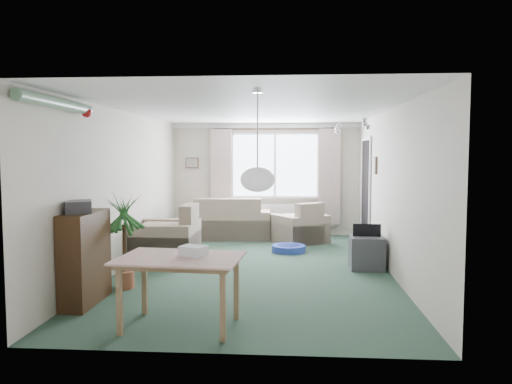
# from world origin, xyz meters

# --- Properties ---
(ground) EXTENTS (6.50, 6.50, 0.00)m
(ground) POSITION_xyz_m (0.00, 0.00, 0.00)
(ground) COLOR #284333
(window) EXTENTS (1.80, 0.03, 1.30)m
(window) POSITION_xyz_m (0.20, 3.23, 1.50)
(window) COLOR white
(curtain_rod) EXTENTS (2.60, 0.03, 0.03)m
(curtain_rod) POSITION_xyz_m (0.20, 3.15, 2.27)
(curtain_rod) COLOR black
(curtain_left) EXTENTS (0.45, 0.08, 2.00)m
(curtain_left) POSITION_xyz_m (-0.95, 3.13, 1.27)
(curtain_left) COLOR beige
(curtain_right) EXTENTS (0.45, 0.08, 2.00)m
(curtain_right) POSITION_xyz_m (1.35, 3.13, 1.27)
(curtain_right) COLOR beige
(radiator) EXTENTS (1.20, 0.10, 0.55)m
(radiator) POSITION_xyz_m (0.20, 3.19, 0.40)
(radiator) COLOR white
(doorway) EXTENTS (0.03, 0.95, 2.00)m
(doorway) POSITION_xyz_m (1.99, 2.20, 1.00)
(doorway) COLOR black
(pendant_lamp) EXTENTS (0.36, 0.36, 0.36)m
(pendant_lamp) POSITION_xyz_m (0.20, -2.30, 1.48)
(pendant_lamp) COLOR white
(tinsel_garland) EXTENTS (1.60, 1.60, 0.12)m
(tinsel_garland) POSITION_xyz_m (-1.92, -2.30, 2.28)
(tinsel_garland) COLOR #196626
(bauble_cluster_a) EXTENTS (0.20, 0.20, 0.20)m
(bauble_cluster_a) POSITION_xyz_m (1.30, 0.90, 2.22)
(bauble_cluster_a) COLOR silver
(bauble_cluster_b) EXTENTS (0.20, 0.20, 0.20)m
(bauble_cluster_b) POSITION_xyz_m (1.60, -0.30, 2.22)
(bauble_cluster_b) COLOR silver
(wall_picture_back) EXTENTS (0.28, 0.03, 0.22)m
(wall_picture_back) POSITION_xyz_m (-1.60, 3.23, 1.55)
(wall_picture_back) COLOR brown
(wall_picture_right) EXTENTS (0.03, 0.24, 0.30)m
(wall_picture_right) POSITION_xyz_m (1.98, 1.20, 1.55)
(wall_picture_right) COLOR brown
(sofa) EXTENTS (1.75, 1.00, 0.85)m
(sofa) POSITION_xyz_m (-0.74, 2.75, 0.43)
(sofa) COLOR #C8AD97
(sofa) RESTS_ON ground
(armchair_corner) EXTENTS (1.22, 1.21, 0.80)m
(armchair_corner) POSITION_xyz_m (0.72, 2.34, 0.40)
(armchair_corner) COLOR beige
(armchair_corner) RESTS_ON ground
(armchair_left) EXTENTS (0.98, 1.04, 0.92)m
(armchair_left) POSITION_xyz_m (-1.50, 0.54, 0.46)
(armchair_left) COLOR beige
(armchair_left) RESTS_ON ground
(coffee_table) EXTENTS (0.86, 0.54, 0.37)m
(coffee_table) POSITION_xyz_m (-0.56, 2.75, 0.18)
(coffee_table) COLOR black
(coffee_table) RESTS_ON ground
(photo_frame) EXTENTS (0.12, 0.04, 0.16)m
(photo_frame) POSITION_xyz_m (-0.59, 2.75, 0.45)
(photo_frame) COLOR #503329
(photo_frame) RESTS_ON coffee_table
(bookshelf) EXTENTS (0.29, 0.88, 1.08)m
(bookshelf) POSITION_xyz_m (-1.84, -1.89, 0.54)
(bookshelf) COLOR black
(bookshelf) RESTS_ON ground
(hifi_box) EXTENTS (0.39, 0.43, 0.14)m
(hifi_box) POSITION_xyz_m (-1.86, -1.97, 1.15)
(hifi_box) COLOR #303034
(hifi_box) RESTS_ON bookshelf
(houseplant) EXTENTS (0.63, 0.63, 1.22)m
(houseplant) POSITION_xyz_m (-1.60, -1.22, 0.61)
(houseplant) COLOR #265E20
(houseplant) RESTS_ON ground
(dining_table) EXTENTS (1.17, 0.84, 0.70)m
(dining_table) POSITION_xyz_m (-0.56, -2.60, 0.35)
(dining_table) COLOR #986C52
(dining_table) RESTS_ON ground
(gift_box) EXTENTS (0.30, 0.26, 0.12)m
(gift_box) POSITION_xyz_m (-0.44, -2.54, 0.76)
(gift_box) COLOR white
(gift_box) RESTS_ON dining_table
(tv_cube) EXTENTS (0.51, 0.56, 0.50)m
(tv_cube) POSITION_xyz_m (1.70, 0.14, 0.25)
(tv_cube) COLOR #313136
(tv_cube) RESTS_ON ground
(pet_bed) EXTENTS (0.73, 0.73, 0.12)m
(pet_bed) POSITION_xyz_m (0.51, 1.35, 0.06)
(pet_bed) COLOR navy
(pet_bed) RESTS_ON ground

